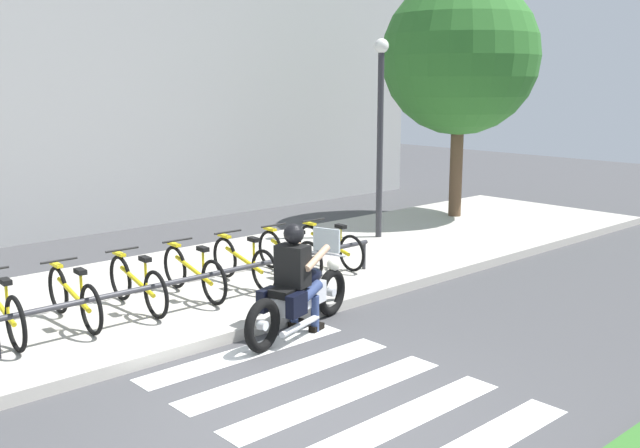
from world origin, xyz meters
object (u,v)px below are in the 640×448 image
at_px(bicycle_2, 137,284).
at_px(bicycle_4, 244,262).
at_px(bicycle_0, 2,311).
at_px(street_lamp, 380,121).
at_px(motorcycle, 300,297).
at_px(bicycle_5, 289,253).
at_px(rider, 296,271).
at_px(bicycle_1, 74,297).
at_px(bike_rack, 215,275).
at_px(bicycle_6, 330,246).
at_px(tree_near_rack, 460,57).
at_px(bicycle_3, 194,273).

distance_m(bicycle_2, bicycle_4, 1.77).
relative_size(bicycle_0, street_lamp, 0.43).
relative_size(motorcycle, bicycle_0, 1.31).
bearing_deg(motorcycle, bicycle_5, 53.62).
distance_m(rider, bicycle_5, 2.37).
relative_size(bicycle_1, bicycle_2, 1.01).
bearing_deg(street_lamp, bicycle_1, -171.44).
bearing_deg(rider, bike_rack, 104.84).
relative_size(bicycle_2, bicycle_6, 1.01).
relative_size(bike_rack, street_lamp, 1.49).
height_order(rider, bike_rack, rider).
height_order(bicycle_4, bicycle_5, bicycle_4).
height_order(bicycle_1, bicycle_2, bicycle_2).
distance_m(motorcycle, bicycle_2, 2.26).
bearing_deg(tree_near_rack, rider, -156.62).
relative_size(bicycle_2, tree_near_rack, 0.31).
height_order(bicycle_4, street_lamp, street_lamp).
bearing_deg(rider, tree_near_rack, 23.38).
distance_m(street_lamp, tree_near_rack, 3.26).
xyz_separation_m(bicycle_0, street_lamp, (7.59, 1.01, 1.92)).
height_order(bicycle_2, tree_near_rack, tree_near_rack).
distance_m(bicycle_6, street_lamp, 3.15).
bearing_deg(bicycle_3, street_lamp, 11.56).
distance_m(bicycle_3, tree_near_rack, 8.64).
bearing_deg(bike_rack, rider, -75.16).
height_order(bicycle_0, bicycle_4, bicycle_0).
relative_size(bicycle_4, bicycle_6, 1.02).
relative_size(bicycle_3, bike_rack, 0.29).
xyz_separation_m(bicycle_6, tree_near_rack, (5.24, 1.41, 3.22)).
distance_m(motorcycle, tree_near_rack, 8.77).
xyz_separation_m(rider, bicycle_0, (-3.01, 1.86, -0.32)).
xyz_separation_m(bicycle_0, tree_near_rack, (10.56, 1.41, 3.19)).
height_order(rider, bicycle_1, rider).
relative_size(bicycle_4, street_lamp, 0.43).
xyz_separation_m(bicycle_2, bicycle_3, (0.89, 0.00, -0.00)).
xyz_separation_m(motorcycle, bicycle_2, (-1.31, 1.84, 0.04)).
relative_size(bicycle_0, tree_near_rack, 0.31).
height_order(rider, street_lamp, street_lamp).
height_order(bicycle_4, bike_rack, bicycle_4).
xyz_separation_m(bicycle_0, bicycle_3, (2.66, 0.00, -0.01)).
distance_m(rider, bicycle_0, 3.55).
bearing_deg(rider, street_lamp, 32.01).
bearing_deg(bicycle_6, motorcycle, -140.63).
distance_m(bicycle_6, bike_rack, 2.72).
xyz_separation_m(rider, bicycle_6, (2.32, 1.86, -0.35)).
bearing_deg(bicycle_3, bicycle_1, 180.00).
height_order(motorcycle, bicycle_0, motorcycle).
xyz_separation_m(bicycle_2, tree_near_rack, (8.78, 1.41, 3.20)).
distance_m(rider, bicycle_6, 2.99).
bearing_deg(bicycle_2, street_lamp, 9.84).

